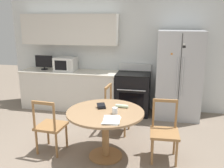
% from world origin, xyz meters
% --- Properties ---
extents(ground_plane, '(14.00, 14.00, 0.00)m').
position_xyz_m(ground_plane, '(0.00, 0.00, 0.00)').
color(ground_plane, gray).
extents(back_wall, '(5.20, 0.44, 2.60)m').
position_xyz_m(back_wall, '(-0.30, 2.59, 1.45)').
color(back_wall, silver).
rests_on(back_wall, ground_plane).
extents(kitchen_counter, '(2.26, 0.64, 0.90)m').
position_xyz_m(kitchen_counter, '(-1.08, 2.29, 0.45)').
color(kitchen_counter, silver).
rests_on(kitchen_counter, ground_plane).
extents(refrigerator, '(0.92, 0.71, 1.85)m').
position_xyz_m(refrigerator, '(1.38, 2.24, 0.92)').
color(refrigerator, '#B2B5BA').
rests_on(refrigerator, ground_plane).
extents(oven_range, '(0.73, 0.68, 1.08)m').
position_xyz_m(oven_range, '(0.42, 2.26, 0.47)').
color(oven_range, black).
rests_on(oven_range, ground_plane).
extents(microwave, '(0.48, 0.38, 0.31)m').
position_xyz_m(microwave, '(-1.17, 2.31, 1.06)').
color(microwave, white).
rests_on(microwave, kitchen_counter).
extents(countertop_tv, '(0.42, 0.16, 0.34)m').
position_xyz_m(countertop_tv, '(-1.72, 2.32, 1.08)').
color(countertop_tv, black).
rests_on(countertop_tv, kitchen_counter).
extents(dining_table, '(1.16, 1.16, 0.75)m').
position_xyz_m(dining_table, '(0.24, 0.33, 0.60)').
color(dining_table, '#997551').
rests_on(dining_table, ground_plane).
extents(dining_chair_far, '(0.45, 0.45, 0.90)m').
position_xyz_m(dining_chair_far, '(0.24, 1.21, 0.43)').
color(dining_chair_far, '#9E7042').
rests_on(dining_chair_far, ground_plane).
extents(dining_chair_left, '(0.45, 0.45, 0.90)m').
position_xyz_m(dining_chair_left, '(-0.64, 0.29, 0.43)').
color(dining_chair_left, '#9E7042').
rests_on(dining_chair_left, ground_plane).
extents(dining_chair_right, '(0.44, 0.44, 0.90)m').
position_xyz_m(dining_chair_right, '(1.12, 0.45, 0.43)').
color(dining_chair_right, '#9E7042').
rests_on(dining_chair_right, ground_plane).
extents(candle_glass, '(0.08, 0.08, 0.09)m').
position_xyz_m(candle_glass, '(0.40, 0.26, 0.79)').
color(candle_glass, silver).
rests_on(candle_glass, dining_table).
extents(folded_napkin, '(0.20, 0.07, 0.05)m').
position_xyz_m(folded_napkin, '(0.46, 0.53, 0.77)').
color(folded_napkin, beige).
rests_on(folded_napkin, dining_table).
extents(wallet, '(0.16, 0.17, 0.07)m').
position_xyz_m(wallet, '(0.15, 0.45, 0.78)').
color(wallet, black).
rests_on(wallet, dining_table).
extents(mail_stack, '(0.27, 0.33, 0.02)m').
position_xyz_m(mail_stack, '(0.41, -0.01, 0.76)').
color(mail_stack, white).
rests_on(mail_stack, dining_table).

